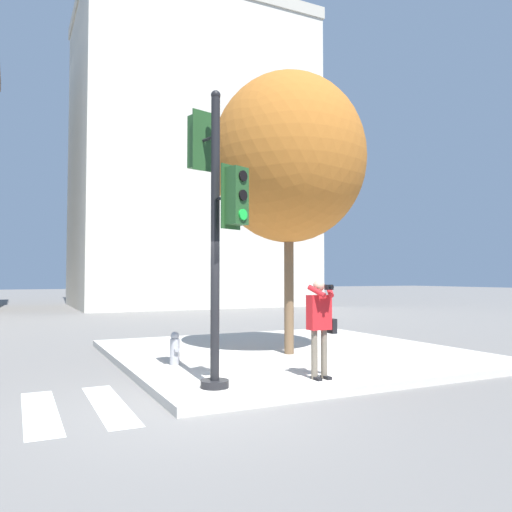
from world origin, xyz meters
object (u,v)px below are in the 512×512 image
Objects in this scene: street_tree at (289,158)px; fire_hydrant at (175,349)px; traffic_signal_pole at (216,209)px; person_photographer at (320,319)px.

street_tree reaches higher than fire_hydrant.
fire_hydrant is at bearing -174.47° from street_tree.
fire_hydrant is at bearing 89.79° from traffic_signal_pole.
traffic_signal_pole is at bearing -137.79° from street_tree.
traffic_signal_pole is at bearing 175.19° from person_photographer.
fire_hydrant is (-2.81, -0.27, -4.23)m from street_tree.
fire_hydrant is (0.01, 2.28, -2.54)m from traffic_signal_pole.
traffic_signal_pole is 3.42m from fire_hydrant.
person_photographer is at bearing -52.30° from fire_hydrant.
street_tree reaches higher than person_photographer.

